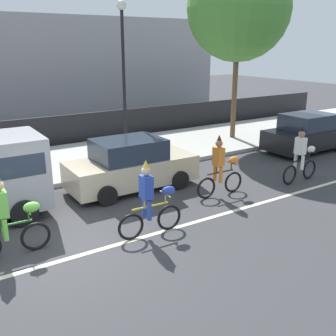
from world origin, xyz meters
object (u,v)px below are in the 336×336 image
at_px(parade_cyclist_zebra, 301,158).
at_px(parade_cyclist_lime, 9,221).
at_px(parked_car_black, 308,134).
at_px(street_lamp_post, 123,57).
at_px(parked_car_beige, 131,165).
at_px(parade_cyclist_cobalt, 151,203).
at_px(parade_cyclist_orange, 221,169).

bearing_deg(parade_cyclist_zebra, parade_cyclist_lime, 179.48).
relative_size(parked_car_black, street_lamp_post, 0.70).
height_order(parked_car_beige, street_lamp_post, street_lamp_post).
distance_m(parade_cyclist_lime, parade_cyclist_cobalt, 3.17).
height_order(parade_cyclist_orange, parked_car_beige, parade_cyclist_orange).
xyz_separation_m(parked_car_black, street_lamp_post, (-7.18, 3.16, 3.21)).
height_order(parade_cyclist_lime, parade_cyclist_zebra, same).
bearing_deg(parked_car_black, parade_cyclist_orange, -162.68).
bearing_deg(parade_cyclist_cobalt, street_lamp_post, 68.20).
height_order(parade_cyclist_lime, street_lamp_post, street_lamp_post).
distance_m(parade_cyclist_orange, parade_cyclist_zebra, 3.14).
xyz_separation_m(parade_cyclist_cobalt, parked_car_black, (9.72, 3.19, -0.06)).
bearing_deg(parked_car_beige, parked_car_black, 0.34).
relative_size(parade_cyclist_lime, parade_cyclist_cobalt, 1.00).
distance_m(parade_cyclist_cobalt, parked_car_beige, 3.32).
distance_m(parade_cyclist_zebra, parked_car_beige, 5.69).
xyz_separation_m(parade_cyclist_zebra, street_lamp_post, (-3.69, 5.67, 3.15)).
bearing_deg(parade_cyclist_orange, parked_car_beige, 135.34).
xyz_separation_m(parade_cyclist_orange, street_lamp_post, (-0.59, 5.22, 3.15)).
xyz_separation_m(parade_cyclist_cobalt, parade_cyclist_zebra, (6.23, 0.68, 0.00)).
bearing_deg(parked_car_beige, street_lamp_post, 65.85).
distance_m(parked_car_black, parked_car_beige, 8.62).
bearing_deg(parade_cyclist_cobalt, parked_car_beige, 70.68).
bearing_deg(parade_cyclist_cobalt, parade_cyclist_lime, 166.05).
bearing_deg(parade_cyclist_lime, parked_car_black, 10.74).
distance_m(parade_cyclist_cobalt, parade_cyclist_zebra, 6.27).
relative_size(parade_cyclist_zebra, parked_car_black, 0.47).
bearing_deg(parade_cyclist_lime, parade_cyclist_zebra, -0.52).
bearing_deg(parked_car_beige, parade_cyclist_lime, -150.36).
xyz_separation_m(parade_cyclist_orange, parked_car_beige, (-2.03, 2.00, -0.06)).
bearing_deg(parked_car_black, street_lamp_post, 156.23).
height_order(parade_cyclist_cobalt, parked_car_beige, parade_cyclist_cobalt).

